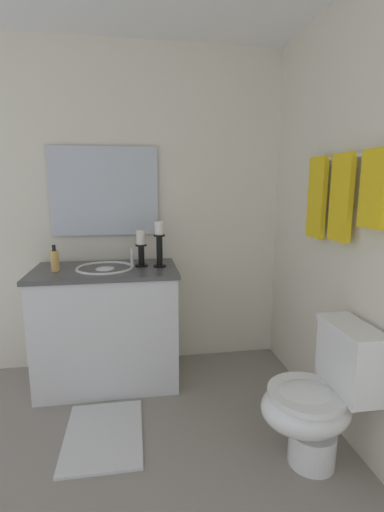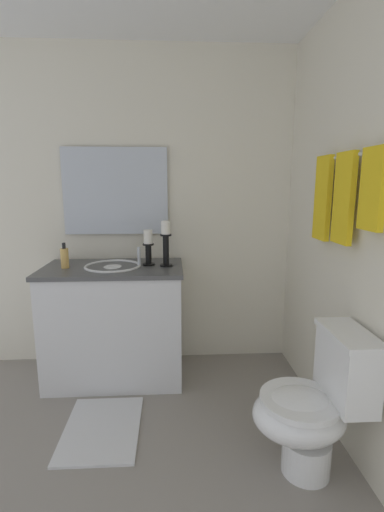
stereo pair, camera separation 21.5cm
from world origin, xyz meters
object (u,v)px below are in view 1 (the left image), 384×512
candle_holder_tall (159,243)px  towel_near_corner (374,189)px  candle_holder_short (141,247)px  toilet (319,399)px  towel_near_vanity (317,198)px  towel_bar (348,157)px  sink_basin (105,274)px  vanity_cabinet (108,326)px  soap_bottle (55,260)px  bath_mat (104,435)px  towel_center (341,198)px  mirror (105,191)px

candle_holder_tall → towel_near_corner: size_ratio=0.89×
candle_holder_short → towel_near_corner: (1.03, 1.06, 0.42)m
toilet → towel_near_vanity: bearing=159.2°
towel_near_vanity → towel_near_corner: size_ratio=1.33×
towel_bar → towel_near_corner: bearing=-3.9°
sink_basin → vanity_cabinet: bearing=-90.0°
candle_holder_short → soap_bottle: 0.59m
towel_bar → bath_mat: towel_bar is taller
towel_center → bath_mat: 1.89m
mirror → toilet: size_ratio=1.06×
sink_basin → towel_near_corner: bearing=52.8°
sink_basin → towel_center: size_ratio=0.86×
toilet → towel_near_corner: size_ratio=2.05×
vanity_cabinet → mirror: size_ratio=1.27×
mirror → toilet: mirror is taller
mirror → towel_near_corner: bearing=45.8°
soap_bottle → towel_center: 1.84m
sink_basin → towel_near_corner: size_ratio=1.10×
vanity_cabinet → towel_near_corner: (0.99, 1.31, 0.98)m
candle_holder_tall → towel_bar: (0.73, 0.95, 0.55)m
candle_holder_short → towel_near_vanity: towel_near_vanity is taller
towel_center → towel_near_corner: bearing=0.0°
mirror → bath_mat: bearing=0.0°
candle_holder_short → soap_bottle: candle_holder_short is taller
candle_holder_tall → towel_near_vanity: towel_near_vanity is taller
mirror → towel_center: mirror is taller
candle_holder_tall → soap_bottle: 0.72m
sink_basin → bath_mat: size_ratio=0.67×
toilet → towel_center: (-0.27, 0.20, 0.99)m
candle_holder_tall → towel_center: 1.23m
vanity_cabinet → towel_near_corner: 1.92m
candle_holder_tall → towel_near_vanity: size_ratio=0.67×
soap_bottle → toilet: bearing=55.6°
mirror → towel_center: bearing=52.4°
vanity_cabinet → candle_holder_short: 0.62m
candle_holder_tall → bath_mat: (0.62, -0.38, -1.02)m
sink_basin → mirror: size_ratio=0.51×
towel_near_corner → towel_center: bearing=180.0°
towel_bar → towel_near_vanity: (-0.26, -0.02, -0.22)m
mirror → candle_holder_short: mirror is taller
sink_basin → candle_holder_short: 0.31m
toilet → towel_center: towel_center is taller
candle_holder_short → toilet: size_ratio=0.35×
candle_holder_tall → soap_bottle: bearing=-88.3°
candle_holder_tall → toilet: bearing=35.8°
vanity_cabinet → mirror: 0.99m
sink_basin → mirror: mirror is taller
towel_center → candle_holder_short: bearing=-126.1°
towel_center → bath_mat: (-0.10, -1.31, -1.35)m
towel_bar → towel_center: size_ratio=1.69×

